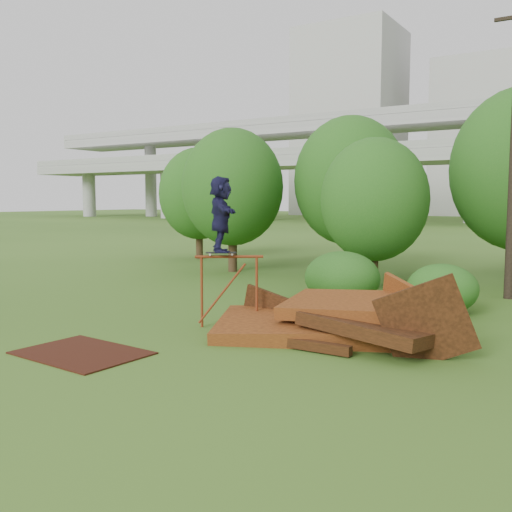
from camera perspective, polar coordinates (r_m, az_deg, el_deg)
The scene contains 14 objects.
ground at distance 11.69m, azimuth -1.94°, elevation -8.86°, with size 240.00×240.00×0.00m, color #2D5116.
scrap_pile at distance 12.25m, azimuth 7.67°, elevation -6.58°, with size 5.90×3.90×1.92m.
grind_rail at distance 13.09m, azimuth -2.69°, elevation -2.37°, with size 1.33×0.93×1.66m.
skateboard at distance 13.03m, azimuth -3.51°, elevation 0.33°, with size 0.68×0.55×0.07m.
skater at distance 12.97m, azimuth -3.54°, elevation 4.18°, with size 1.60×0.51×1.72m, color #171639.
flat_plate at distance 11.52m, azimuth -17.00°, elevation -9.25°, with size 2.38×1.70×0.03m, color black.
tree_0 at distance 23.18m, azimuth -2.38°, elevation 6.88°, with size 4.11×4.11×5.80m.
tree_1 at distance 23.33m, azimuth 9.41°, elevation 7.40°, with size 4.50×4.50×6.27m.
tree_2 at distance 19.09m, azimuth 11.76°, elevation 5.52°, with size 3.51×3.51×4.95m.
tree_6 at distance 28.36m, azimuth -5.72°, elevation 6.22°, with size 3.93×3.93×5.49m.
shrub_left at distance 16.24m, azimuth 8.61°, elevation -2.14°, with size 2.15×1.98×1.49m, color #174A13.
shrub_right at distance 15.47m, azimuth 18.13°, elevation -3.12°, with size 1.82×1.67×1.29m, color #174A13.
building_left at distance 114.33m, azimuth 9.37°, elevation 12.90°, with size 18.00×16.00×35.00m, color #9E9E99.
building_right at distance 114.12m, azimuth 21.17°, elevation 10.84°, with size 14.00×14.00×28.00m, color #9E9E99.
Camera 1 is at (6.36, -9.36, 2.93)m, focal length 40.00 mm.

